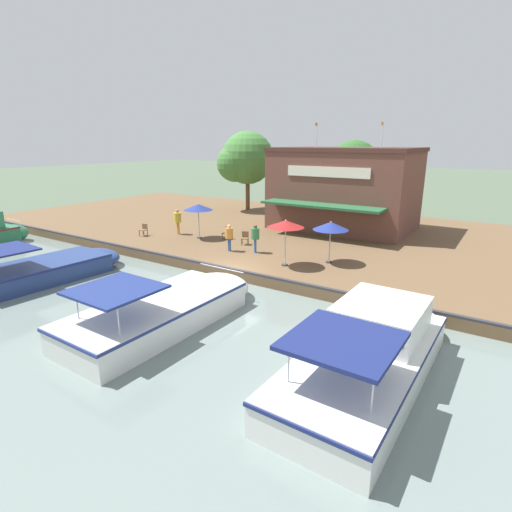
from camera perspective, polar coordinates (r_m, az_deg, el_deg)
The scene contains 18 objects.
ground_plane at distance 21.24m, azimuth -3.72°, elevation -3.59°, with size 220.00×220.00×0.00m, color #4C5B47.
quay_deck at distance 30.32m, azimuth 8.83°, elevation 2.82°, with size 22.00×56.00×0.60m, color brown.
quay_edge_fender at distance 21.11m, azimuth -3.58°, elevation -1.85°, with size 0.20×50.40×0.10m, color #2D2D33.
waterfront_restaurant at distance 31.91m, azimuth 12.55°, elevation 9.41°, with size 8.89×10.35×7.96m.
patio_umbrella_far_corner at distance 21.31m, azimuth 4.26°, elevation 4.58°, with size 1.99×1.99×2.54m.
patio_umbrella_by_entrance at distance 22.22m, azimuth 10.63°, elevation 4.24°, with size 1.95×1.95×2.35m.
patio_umbrella_near_quay_edge at distance 27.95m, azimuth -8.26°, elevation 6.92°, with size 2.00×2.00×2.44m.
cafe_chair_mid_patio at distance 29.80m, azimuth -15.73°, elevation 3.70°, with size 0.51×0.51×0.85m.
cafe_chair_under_first_umbrella at distance 27.75m, azimuth -4.18°, elevation 3.39°, with size 0.45×0.45×0.85m.
cafe_chair_back_row_seat at distance 26.23m, azimuth -1.58°, elevation 2.69°, with size 0.59×0.59×0.85m.
person_near_entrance at distance 29.63m, azimuth -11.13°, elevation 5.28°, with size 0.51×0.51×1.82m.
person_at_quay_edge at distance 24.13m, azimuth -0.11°, elevation 3.03°, with size 0.49×0.49×1.74m.
person_mid_patio at distance 24.55m, azimuth -3.85°, elevation 3.08°, with size 0.47×0.47×1.66m.
motorboat_fourth_along at distance 23.94m, azimuth -27.27°, elevation -1.53°, with size 8.29×3.50×2.04m.
motorboat_mid_row at distance 13.51m, azimuth 16.56°, elevation -12.32°, with size 9.34×3.31×2.27m.
motorboat_nearest_quay at distance 16.71m, azimuth -11.87°, elevation -7.02°, with size 8.87×3.27×2.17m.
tree_downstream_bank at distance 35.80m, azimuth 13.41°, elevation 12.11°, with size 4.63×4.41×6.68m.
tree_behind_restaurant at distance 39.39m, azimuth -1.68°, elevation 13.63°, with size 5.26×5.01×7.54m.
Camera 1 is at (15.96, 12.09, 7.10)m, focal length 28.00 mm.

